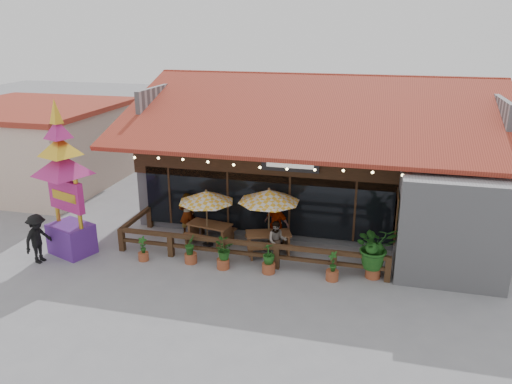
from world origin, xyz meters
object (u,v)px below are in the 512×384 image
(picnic_table_right, at_px, (268,239))
(pedestrian, at_px, (38,239))
(umbrella_left, at_px, (206,197))
(thai_sign_tower, at_px, (63,169))
(picnic_table_left, at_px, (210,230))
(tropical_plant, at_px, (375,248))
(umbrella_right, at_px, (269,196))

(picnic_table_right, relative_size, pedestrian, 1.12)
(umbrella_left, bearing_deg, picnic_table_right, -1.14)
(thai_sign_tower, height_order, pedestrian, thai_sign_tower)
(picnic_table_right, bearing_deg, pedestrian, -160.35)
(umbrella_left, relative_size, thai_sign_tower, 0.39)
(umbrella_left, bearing_deg, picnic_table_left, 86.39)
(picnic_table_left, height_order, tropical_plant, tropical_plant)
(pedestrian, bearing_deg, tropical_plant, -75.54)
(umbrella_left, relative_size, pedestrian, 1.31)
(umbrella_left, bearing_deg, thai_sign_tower, -158.13)
(picnic_table_left, bearing_deg, umbrella_right, -1.19)
(umbrella_right, bearing_deg, thai_sign_tower, -163.70)
(umbrella_right, bearing_deg, pedestrian, -158.72)
(umbrella_left, height_order, umbrella_right, umbrella_right)
(umbrella_left, height_order, pedestrian, umbrella_left)
(umbrella_right, xyz_separation_m, thai_sign_tower, (-7.10, -2.08, 1.11))
(pedestrian, bearing_deg, umbrella_right, -62.84)
(umbrella_left, distance_m, picnic_table_right, 2.84)
(umbrella_right, height_order, thai_sign_tower, thai_sign_tower)
(tropical_plant, bearing_deg, picnic_table_right, 165.22)
(tropical_plant, bearing_deg, umbrella_right, 162.20)
(picnic_table_right, bearing_deg, thai_sign_tower, -165.56)
(umbrella_left, xyz_separation_m, picnic_table_right, (2.44, -0.05, -1.46))
(tropical_plant, height_order, pedestrian, tropical_plant)
(umbrella_left, bearing_deg, umbrella_right, 4.49)
(umbrella_right, distance_m, pedestrian, 8.46)
(thai_sign_tower, relative_size, tropical_plant, 3.24)
(picnic_table_right, bearing_deg, umbrella_right, 100.18)
(thai_sign_tower, bearing_deg, picnic_table_left, 24.24)
(umbrella_right, relative_size, pedestrian, 1.66)
(picnic_table_right, distance_m, tropical_plant, 4.07)
(umbrella_right, distance_m, picnic_table_right, 1.65)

